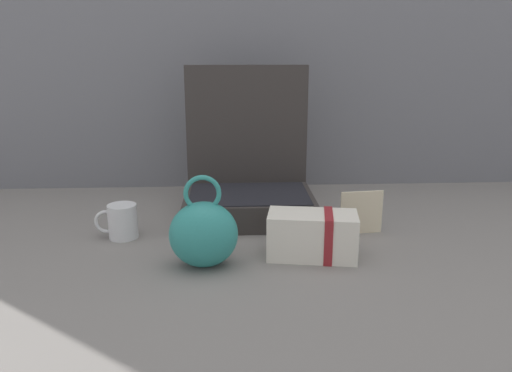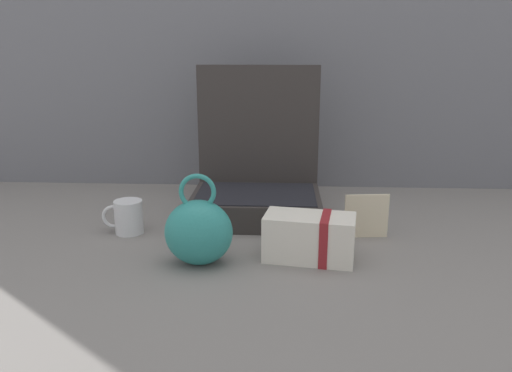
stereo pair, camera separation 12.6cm
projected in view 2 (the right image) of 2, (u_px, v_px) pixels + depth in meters
The scene contains 6 objects.
ground_plane at pixel (260, 242), 1.32m from camera, with size 6.00×6.00×0.00m, color slate.
open_suitcase at pixel (257, 182), 1.52m from camera, with size 0.37×0.29×0.44m.
teal_pouch_handbag at pixel (199, 231), 1.17m from camera, with size 0.16×0.12×0.22m.
cream_toiletry_bag at pixel (311, 237), 1.21m from camera, with size 0.23×0.14×0.11m.
coffee_mug at pixel (128, 217), 1.38m from camera, with size 0.11×0.08×0.09m.
info_card_left at pixel (366, 216), 1.34m from camera, with size 0.12×0.01×0.12m, color beige.
Camera 2 is at (0.05, -1.23, 0.50)m, focal length 35.55 mm.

